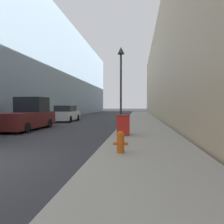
# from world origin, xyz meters

# --- Properties ---
(sidewalk_right) EXTENTS (3.53, 60.00, 0.14)m
(sidewalk_right) POSITION_xyz_m (5.49, 18.00, 0.07)
(sidewalk_right) COLOR #9E998E
(sidewalk_right) RESTS_ON ground
(building_left_glass) EXTENTS (12.00, 60.00, 13.85)m
(building_left_glass) POSITION_xyz_m (-10.87, 26.00, 6.92)
(building_left_glass) COLOR #849EB2
(building_left_glass) RESTS_ON ground
(building_right_stone) EXTENTS (12.00, 60.00, 12.60)m
(building_right_stone) POSITION_xyz_m (13.36, 26.00, 6.30)
(building_right_stone) COLOR tan
(building_right_stone) RESTS_ON ground
(fire_hydrant) EXTENTS (0.48, 0.37, 0.70)m
(fire_hydrant) POSITION_xyz_m (4.55, 1.86, 0.50)
(fire_hydrant) COLOR #D15614
(fire_hydrant) RESTS_ON sidewalk_right
(trash_bin) EXTENTS (0.65, 0.62, 1.02)m
(trash_bin) POSITION_xyz_m (4.34, 6.09, 0.66)
(trash_bin) COLOR red
(trash_bin) RESTS_ON sidewalk_right
(lamppost) EXTENTS (0.43, 0.43, 5.07)m
(lamppost) POSITION_xyz_m (4.04, 8.29, 3.53)
(lamppost) COLOR #2D332D
(lamppost) RESTS_ON sidewalk_right
(pickup_truck) EXTENTS (2.17, 5.37, 2.23)m
(pickup_truck) POSITION_xyz_m (-2.48, 9.05, 0.90)
(pickup_truck) COLOR #561919
(pickup_truck) RESTS_ON ground
(parked_sedan_near) EXTENTS (1.99, 4.43, 1.62)m
(parked_sedan_near) POSITION_xyz_m (-2.38, 16.75, 0.75)
(parked_sedan_near) COLOR silver
(parked_sedan_near) RESTS_ON ground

